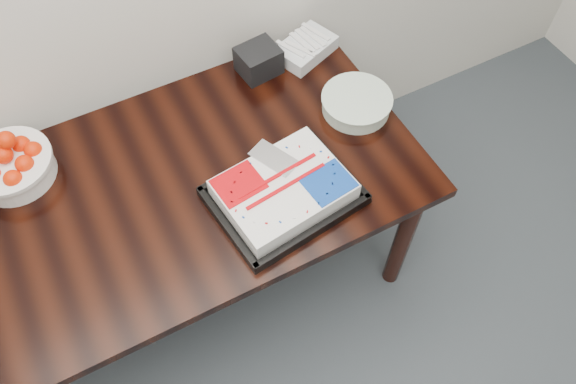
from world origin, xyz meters
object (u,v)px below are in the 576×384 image
table (159,209)px  cake_tray (284,191)px  plate_stack (356,103)px  tangerine_bowl (8,161)px  napkin_box (259,60)px

table → cake_tray: bearing=-29.5°
plate_stack → table: bearing=-179.3°
table → tangerine_bowl: size_ratio=6.36×
tangerine_bowl → plate_stack: 1.20m
tangerine_bowl → table: bearing=-37.6°
table → tangerine_bowl: tangerine_bowl is taller
table → tangerine_bowl: (-0.38, 0.29, 0.16)m
tangerine_bowl → cake_tray: bearing=-33.8°
table → cake_tray: 0.45m
table → plate_stack: (0.78, 0.01, 0.12)m
plate_stack → tangerine_bowl: bearing=166.4°
napkin_box → tangerine_bowl: bearing=-176.5°
tangerine_bowl → napkin_box: (0.94, 0.06, -0.02)m
tangerine_bowl → plate_stack: size_ratio=1.10×
napkin_box → cake_tray: bearing=-108.4°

